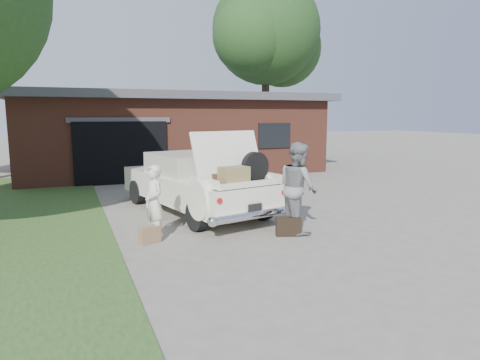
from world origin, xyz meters
name	(u,v)px	position (x,y,z in m)	size (l,w,h in m)	color
ground	(251,239)	(0.00, 0.00, 0.00)	(90.00, 90.00, 0.00)	gray
house	(168,132)	(0.98, 11.47, 1.67)	(12.80, 7.80, 3.30)	brown
tree_right	(267,36)	(7.85, 15.66, 6.92)	(7.13, 6.20, 10.33)	#38281E
sedan	(196,182)	(-0.31, 2.79, 0.75)	(3.02, 5.42, 2.07)	white
woman_left	(154,203)	(-1.76, 0.71, 0.74)	(0.54, 0.35, 1.48)	silver
woman_right	(298,187)	(1.13, 0.17, 0.94)	(0.92, 0.71, 1.89)	gray
suitcase_left	(150,235)	(-1.90, 0.47, 0.16)	(0.42, 0.13, 0.32)	#906F49
suitcase_right	(288,227)	(0.79, -0.07, 0.19)	(0.50, 0.16, 0.39)	black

